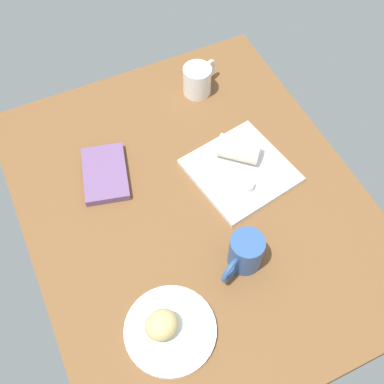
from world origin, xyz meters
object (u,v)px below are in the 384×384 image
square_plate (240,171)px  book_stack (105,174)px  sauce_cup (245,184)px  breakfast_wrap (239,149)px  scone_pastry (162,325)px  coffee_mug (198,79)px  round_plate (170,330)px  second_mug (245,253)px

square_plate → book_stack: 38.24cm
sauce_cup → book_stack: 39.22cm
breakfast_wrap → sauce_cup: bearing=24.1°
scone_pastry → coffee_mug: bearing=-31.6°
sauce_cup → coffee_mug: coffee_mug is taller
square_plate → breakfast_wrap: breakfast_wrap is taller
round_plate → book_stack: size_ratio=1.03×
second_mug → square_plate: bearing=-26.7°
round_plate → breakfast_wrap: 53.40cm
round_plate → coffee_mug: bearing=-30.2°
square_plate → sauce_cup: (-5.51, 1.82, 2.06)cm
sauce_cup → breakfast_wrap: breakfast_wrap is taller
breakfast_wrap → book_stack: (10.71, 36.58, -3.76)cm
breakfast_wrap → square_plate: bearing=24.1°
book_stack → round_plate: bearing=178.6°
round_plate → second_mug: (8.35, -23.83, 4.63)cm
coffee_mug → square_plate: bearing=175.4°
round_plate → breakfast_wrap: bearing=-45.2°
round_plate → sauce_cup: size_ratio=4.07×
round_plate → second_mug: second_mug is taller
book_stack → coffee_mug: bearing=-63.7°
book_stack → scone_pastry: bearing=176.6°
round_plate → sauce_cup: (27.63, -34.48, 2.16)cm
scone_pastry → book_stack: (47.38, -2.79, -3.40)cm
sauce_cup → scone_pastry: bearing=126.5°
sauce_cup → breakfast_wrap: size_ratio=0.46×
sauce_cup → book_stack: size_ratio=0.25×
scone_pastry → square_plate: 49.93cm
sauce_cup → book_stack: bearing=58.2°
breakfast_wrap → second_mug: size_ratio=0.88×
sauce_cup → second_mug: size_ratio=0.40×
book_stack → square_plate: bearing=-113.3°
book_stack → breakfast_wrap: bearing=-106.3°
scone_pastry → round_plate: bearing=-118.4°
square_plate → scone_pastry: bearing=130.4°
square_plate → breakfast_wrap: bearing=-18.2°
second_mug → breakfast_wrap: bearing=-25.5°
second_mug → round_plate: bearing=109.3°
round_plate → breakfast_wrap: breakfast_wrap is taller
sauce_cup → square_plate: bearing=-18.2°
sauce_cup → book_stack: (20.63, 33.31, -1.73)cm
round_plate → coffee_mug: size_ratio=1.67×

